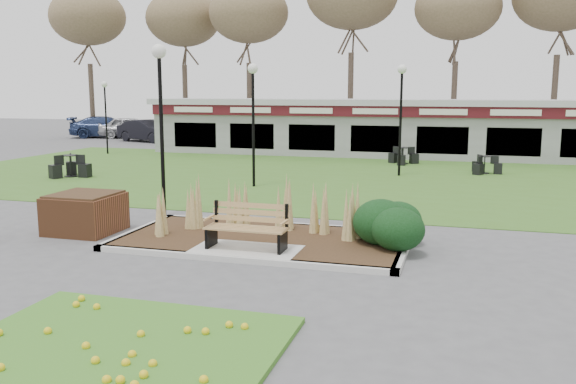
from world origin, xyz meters
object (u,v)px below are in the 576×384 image
(food_pavilion, at_px, (379,127))
(bistro_set_d, at_px, (403,158))
(car_blue, at_px, (107,127))
(car_black, at_px, (147,131))
(lamp_post_mid_left, at_px, (160,92))
(bistro_set_a, at_px, (71,169))
(lamp_post_far_left, at_px, (105,101))
(park_bench, at_px, (248,226))
(brick_planter, at_px, (85,213))
(lamp_post_mid_right, at_px, (253,98))
(bistro_set_b, at_px, (484,168))
(car_silver, at_px, (131,127))
(lamp_post_far_right, at_px, (401,95))

(food_pavilion, distance_m, bistro_set_d, 3.72)
(bistro_set_d, relative_size, car_blue, 0.27)
(food_pavilion, xyz_separation_m, car_black, (-15.81, 4.56, -0.76))
(lamp_post_mid_left, bearing_deg, bistro_set_a, 141.06)
(lamp_post_far_left, bearing_deg, park_bench, -50.11)
(brick_planter, distance_m, car_black, 26.15)
(lamp_post_mid_right, distance_m, car_blue, 25.47)
(park_bench, bearing_deg, bistro_set_b, 70.39)
(bistro_set_d, xyz_separation_m, car_silver, (-19.97, 10.19, 0.49))
(park_bench, xyz_separation_m, bistro_set_a, (-10.50, 8.69, -0.28))
(park_bench, relative_size, lamp_post_far_left, 0.45)
(food_pavilion, relative_size, car_black, 5.64)
(lamp_post_mid_right, xyz_separation_m, bistro_set_b, (7.88, 5.75, -2.85))
(bistro_set_b, bearing_deg, car_silver, 151.82)
(bistro_set_d, distance_m, car_blue, 24.17)
(bistro_set_b, xyz_separation_m, bistro_set_d, (-3.50, 2.39, 0.01))
(food_pavilion, height_order, lamp_post_mid_left, lamp_post_mid_left)
(lamp_post_far_left, distance_m, bistro_set_a, 9.13)
(lamp_post_mid_right, distance_m, bistro_set_a, 8.17)
(lamp_post_mid_left, bearing_deg, food_pavilion, 78.08)
(lamp_post_mid_left, relative_size, car_black, 1.04)
(lamp_post_mid_left, height_order, lamp_post_mid_right, lamp_post_mid_left)
(car_silver, relative_size, car_black, 1.02)
(brick_planter, height_order, lamp_post_far_right, lamp_post_far_right)
(bistro_set_a, bearing_deg, lamp_post_mid_left, -38.94)
(lamp_post_far_left, bearing_deg, lamp_post_mid_left, -52.58)
(food_pavilion, distance_m, bistro_set_b, 7.59)
(bistro_set_a, xyz_separation_m, bistro_set_b, (15.55, 5.48, -0.05))
(lamp_post_far_left, height_order, car_silver, lamp_post_far_left)
(food_pavilion, bearing_deg, car_blue, 160.94)
(food_pavilion, bearing_deg, brick_planter, -103.06)
(car_black, relative_size, car_blue, 0.84)
(food_pavilion, relative_size, car_silver, 5.53)
(lamp_post_mid_left, height_order, bistro_set_b, lamp_post_mid_left)
(lamp_post_far_right, xyz_separation_m, bistro_set_d, (-0.24, 3.95, -2.89))
(brick_planter, height_order, food_pavilion, food_pavilion)
(lamp_post_far_left, height_order, bistro_set_b, lamp_post_far_left)
(car_silver, xyz_separation_m, car_blue, (-1.94, 0.00, -0.00))
(lamp_post_mid_left, xyz_separation_m, car_silver, (-14.91, 23.70, -2.56))
(lamp_post_mid_right, distance_m, bistro_set_d, 9.67)
(park_bench, distance_m, lamp_post_far_right, 12.99)
(lamp_post_mid_right, distance_m, car_black, 20.63)
(brick_planter, distance_m, lamp_post_far_right, 13.64)
(car_blue, bearing_deg, car_black, -141.68)
(bistro_set_d, bearing_deg, car_silver, 152.96)
(car_black, bearing_deg, park_bench, -128.39)
(lamp_post_mid_right, height_order, car_blue, lamp_post_mid_right)
(car_silver, bearing_deg, bistro_set_d, -131.03)
(lamp_post_mid_left, relative_size, bistro_set_b, 3.40)
(lamp_post_far_right, height_order, bistro_set_d, lamp_post_far_right)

